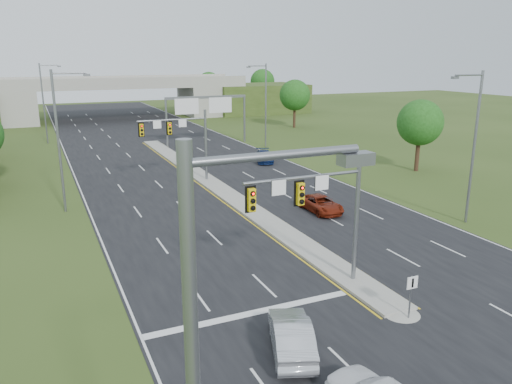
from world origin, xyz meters
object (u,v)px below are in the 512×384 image
object	(u,v)px
car_far_b	(264,156)
signal_mast_far	(183,135)
keep_right_sign	(411,290)
sign_gantry	(205,107)
overpass	(115,101)
car_silver	(291,335)
signal_mast_near	(321,204)
car_far_a	(321,204)

from	to	relation	value
car_far_b	signal_mast_far	bearing A→B (deg)	-133.37
keep_right_sign	sign_gantry	distance (m)	50.04
keep_right_sign	overpass	bearing A→B (deg)	90.00
signal_mast_far	car_far_b	world-z (taller)	signal_mast_far
overpass	car_silver	world-z (taller)	overpass
signal_mast_far	car_silver	bearing A→B (deg)	-97.75
car_silver	signal_mast_far	bearing A→B (deg)	-77.10
signal_mast_far	car_far_b	bearing A→B (deg)	27.61
keep_right_sign	car_silver	world-z (taller)	keep_right_sign
signal_mast_near	car_far_a	size ratio (longest dim) A/B	1.54
car_silver	car_far_b	distance (m)	38.55
overpass	signal_mast_far	bearing A→B (deg)	-92.35
overpass	car_far_b	bearing A→B (deg)	-79.61
signal_mast_near	car_silver	size ratio (longest dim) A/B	1.54
signal_mast_near	car_far_b	size ratio (longest dim) A/B	1.55
signal_mast_far	signal_mast_near	bearing A→B (deg)	-90.00
sign_gantry	car_far_b	xyz separation A→B (m)	(2.33, -14.09, -4.56)
signal_mast_far	sign_gantry	xyz separation A→B (m)	(8.95, 19.99, 0.51)
signal_mast_far	keep_right_sign	bearing A→B (deg)	-85.61
signal_mast_far	car_silver	world-z (taller)	signal_mast_far
overpass	car_far_b	distance (m)	50.08
sign_gantry	car_far_b	world-z (taller)	sign_gantry
keep_right_sign	car_far_a	xyz separation A→B (m)	(4.98, 16.14, -0.87)
signal_mast_far	car_far_a	bearing A→B (deg)	-61.45
signal_mast_near	signal_mast_far	size ratio (longest dim) A/B	1.00
keep_right_sign	car_silver	bearing A→B (deg)	-179.64
signal_mast_near	car_silver	distance (m)	7.21
car_far_b	signal_mast_near	bearing A→B (deg)	-91.03
keep_right_sign	car_silver	size ratio (longest dim) A/B	0.49
keep_right_sign	car_far_a	size ratio (longest dim) A/B	0.48
overpass	car_far_a	xyz separation A→B (m)	(4.98, -68.39, -2.90)
car_silver	car_far_a	world-z (taller)	car_silver
keep_right_sign	sign_gantry	size ratio (longest dim) A/B	0.19
car_far_a	signal_mast_near	bearing A→B (deg)	-121.47
car_silver	sign_gantry	bearing A→B (deg)	-84.03
car_far_b	car_silver	bearing A→B (deg)	-94.35
signal_mast_near	car_far_a	distance (m)	14.34
signal_mast_near	overpass	bearing A→B (deg)	88.38
keep_right_sign	overpass	xyz separation A→B (m)	(0.00, 84.53, 2.04)
car_far_a	car_far_b	distance (m)	19.63
keep_right_sign	overpass	size ratio (longest dim) A/B	0.03
signal_mast_far	car_silver	size ratio (longest dim) A/B	1.54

